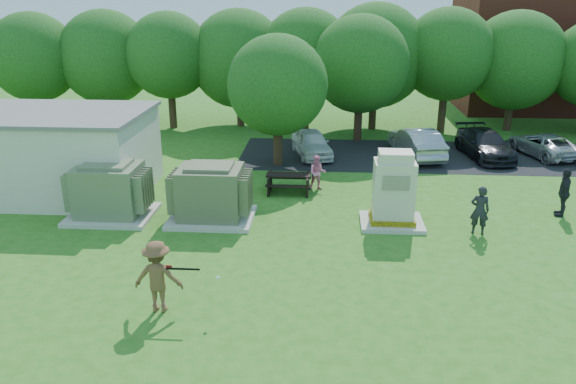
# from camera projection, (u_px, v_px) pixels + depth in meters

# --- Properties ---
(ground) EXTENTS (120.00, 120.00, 0.00)m
(ground) POSITION_uv_depth(u_px,v_px,m) (278.00, 282.00, 15.93)
(ground) COLOR #2D6619
(ground) RESTS_ON ground
(service_building) EXTENTS (10.00, 5.00, 3.20)m
(service_building) POSITION_uv_depth(u_px,v_px,m) (22.00, 154.00, 22.68)
(service_building) COLOR beige
(service_building) RESTS_ON ground
(service_building_roof) EXTENTS (10.20, 5.20, 0.15)m
(service_building_roof) POSITION_uv_depth(u_px,v_px,m) (15.00, 113.00, 22.12)
(service_building_roof) COLOR slate
(service_building_roof) RESTS_ON service_building
(brick_building) EXTENTS (15.00, 8.00, 8.00)m
(brick_building) POSITION_uv_depth(u_px,v_px,m) (570.00, 50.00, 38.77)
(brick_building) COLOR maroon
(brick_building) RESTS_ON ground
(parking_strip) EXTENTS (20.00, 6.00, 0.01)m
(parking_strip) POSITION_uv_depth(u_px,v_px,m) (440.00, 156.00, 28.15)
(parking_strip) COLOR #232326
(parking_strip) RESTS_ON ground
(transformer_left) EXTENTS (3.00, 2.40, 2.07)m
(transformer_left) POSITION_uv_depth(u_px,v_px,m) (110.00, 192.00, 20.25)
(transformer_left) COLOR beige
(transformer_left) RESTS_ON ground
(transformer_right) EXTENTS (3.00, 2.40, 2.07)m
(transformer_right) POSITION_uv_depth(u_px,v_px,m) (211.00, 194.00, 20.01)
(transformer_right) COLOR beige
(transformer_right) RESTS_ON ground
(generator_cabinet) EXTENTS (2.20, 1.80, 2.68)m
(generator_cabinet) POSITION_uv_depth(u_px,v_px,m) (393.00, 193.00, 19.51)
(generator_cabinet) COLOR beige
(generator_cabinet) RESTS_ON ground
(picnic_table) EXTENTS (1.81, 1.35, 0.77)m
(picnic_table) POSITION_uv_depth(u_px,v_px,m) (289.00, 181.00, 22.96)
(picnic_table) COLOR black
(picnic_table) RESTS_ON ground
(batter) EXTENTS (1.25, 0.72, 1.93)m
(batter) POSITION_uv_depth(u_px,v_px,m) (158.00, 277.00, 14.23)
(batter) COLOR brown
(batter) RESTS_ON ground
(person_by_generator) EXTENTS (0.69, 0.53, 1.71)m
(person_by_generator) POSITION_uv_depth(u_px,v_px,m) (480.00, 210.00, 18.86)
(person_by_generator) COLOR black
(person_by_generator) RESTS_ON ground
(person_at_picnic) EXTENTS (0.72, 0.56, 1.46)m
(person_at_picnic) POSITION_uv_depth(u_px,v_px,m) (317.00, 173.00, 23.17)
(person_at_picnic) COLOR pink
(person_at_picnic) RESTS_ON ground
(person_walking_right) EXTENTS (0.71, 1.14, 1.81)m
(person_walking_right) POSITION_uv_depth(u_px,v_px,m) (564.00, 192.00, 20.39)
(person_walking_right) COLOR #25252A
(person_walking_right) RESTS_ON ground
(car_white) EXTENTS (2.46, 4.09, 1.30)m
(car_white) POSITION_uv_depth(u_px,v_px,m) (312.00, 143.00, 28.04)
(car_white) COLOR white
(car_white) RESTS_ON ground
(car_silver_a) EXTENTS (2.45, 4.69, 1.47)m
(car_silver_a) POSITION_uv_depth(u_px,v_px,m) (416.00, 142.00, 27.84)
(car_silver_a) COLOR #9F9FA3
(car_silver_a) RESTS_ON ground
(car_dark) EXTENTS (2.45, 4.77, 1.32)m
(car_dark) POSITION_uv_depth(u_px,v_px,m) (485.00, 144.00, 27.82)
(car_dark) COLOR black
(car_dark) RESTS_ON ground
(car_silver_b) EXTENTS (3.02, 4.48, 1.14)m
(car_silver_b) POSITION_uv_depth(u_px,v_px,m) (543.00, 145.00, 28.07)
(car_silver_b) COLOR #B6B6BB
(car_silver_b) RESTS_ON ground
(batting_equipment) EXTENTS (1.43, 0.17, 0.33)m
(batting_equipment) POSITION_uv_depth(u_px,v_px,m) (186.00, 270.00, 14.02)
(batting_equipment) COLOR black
(batting_equipment) RESTS_ON ground
(tree_row) EXTENTS (41.30, 13.30, 7.30)m
(tree_row) POSITION_uv_depth(u_px,v_px,m) (336.00, 60.00, 31.80)
(tree_row) COLOR #47301E
(tree_row) RESTS_ON ground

